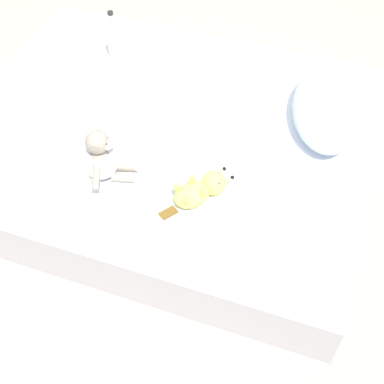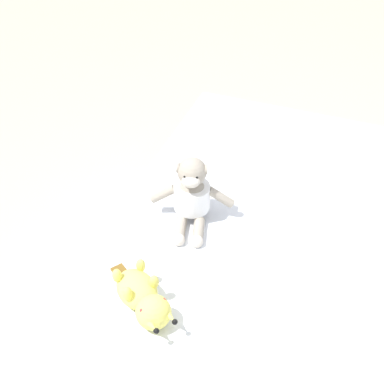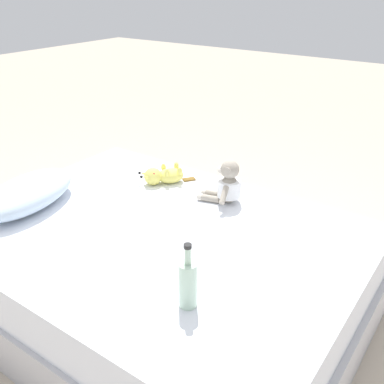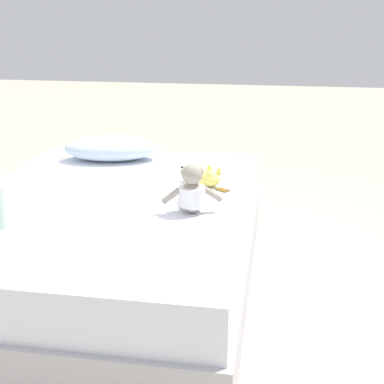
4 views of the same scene
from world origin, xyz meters
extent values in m
plane|color=#B7A893|center=(0.00, 0.00, 0.00)|extent=(16.00, 16.00, 0.00)
cube|color=#B2B2B7|center=(0.00, 0.00, 0.13)|extent=(1.42, 1.91, 0.26)
cube|color=white|center=(0.00, 0.00, 0.37)|extent=(1.38, 1.86, 0.22)
ellipsoid|color=silver|center=(-0.20, 0.67, 0.56)|extent=(0.63, 0.41, 0.15)
ellipsoid|color=#9E9384|center=(0.44, -0.13, 0.56)|extent=(0.13, 0.13, 0.15)
cylinder|color=white|center=(0.44, -0.13, 0.57)|extent=(0.15, 0.15, 0.09)
sphere|color=#9E9384|center=(0.44, -0.13, 0.67)|extent=(0.10, 0.10, 0.10)
ellipsoid|color=beige|center=(0.43, -0.09, 0.66)|extent=(0.07, 0.06, 0.04)
sphere|color=black|center=(0.41, -0.10, 0.68)|extent=(0.01, 0.01, 0.01)
sphere|color=black|center=(0.45, -0.09, 0.68)|extent=(0.01, 0.01, 0.01)
cylinder|color=#9E9384|center=(0.40, -0.15, 0.68)|extent=(0.02, 0.03, 0.03)
cylinder|color=#9E9384|center=(0.48, -0.12, 0.68)|extent=(0.02, 0.03, 0.03)
cylinder|color=#9E9384|center=(0.35, -0.16, 0.57)|extent=(0.10, 0.05, 0.08)
cylinder|color=#9E9384|center=(0.53, -0.11, 0.57)|extent=(0.10, 0.05, 0.08)
cylinder|color=#9E9384|center=(0.39, -0.05, 0.50)|extent=(0.06, 0.11, 0.04)
cylinder|color=#9E9384|center=(0.44, -0.03, 0.50)|extent=(0.06, 0.11, 0.04)
sphere|color=beige|center=(0.37, 0.00, 0.50)|extent=(0.04, 0.04, 0.04)
sphere|color=beige|center=(0.43, 0.01, 0.50)|extent=(0.04, 0.04, 0.04)
ellipsoid|color=#EAE066|center=(0.46, 0.27, 0.53)|extent=(0.19, 0.18, 0.08)
sphere|color=#EAE066|center=(0.38, 0.33, 0.54)|extent=(0.10, 0.10, 0.10)
cone|color=#EAE066|center=(0.33, 0.33, 0.55)|extent=(0.07, 0.06, 0.05)
sphere|color=black|center=(0.30, 0.35, 0.55)|extent=(0.02, 0.02, 0.02)
cone|color=#EAE066|center=(0.36, 0.38, 0.55)|extent=(0.07, 0.06, 0.05)
sphere|color=black|center=(0.34, 0.40, 0.55)|extent=(0.02, 0.02, 0.02)
sphere|color=red|center=(0.36, 0.31, 0.56)|extent=(0.02, 0.02, 0.02)
sphere|color=red|center=(0.40, 0.35, 0.56)|extent=(0.02, 0.02, 0.02)
ellipsoid|color=#EAE066|center=(0.41, 0.25, 0.56)|extent=(0.04, 0.04, 0.05)
ellipsoid|color=#EAE066|center=(0.46, 0.32, 0.56)|extent=(0.04, 0.04, 0.05)
ellipsoid|color=#EAE066|center=(0.47, 0.21, 0.56)|extent=(0.04, 0.04, 0.05)
ellipsoid|color=#EAE066|center=(0.52, 0.27, 0.56)|extent=(0.04, 0.04, 0.05)
cube|color=brown|center=(0.54, 0.20, 0.49)|extent=(0.08, 0.07, 0.01)
cylinder|color=#B2D1B7|center=(-0.34, -0.43, 0.57)|extent=(0.07, 0.07, 0.18)
cylinder|color=#B2D1B7|center=(-0.34, -0.43, 0.70)|extent=(0.02, 0.02, 0.07)
cylinder|color=black|center=(-0.34, -0.43, 0.74)|extent=(0.03, 0.03, 0.01)
camera|label=1|loc=(1.73, 0.71, 2.10)|focal=49.38mm
camera|label=2|loc=(-0.06, 1.18, 1.77)|focal=51.92mm
camera|label=3|loc=(-1.36, -1.18, 1.56)|focal=41.47mm
camera|label=4|loc=(0.81, -2.34, 1.36)|focal=48.98mm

